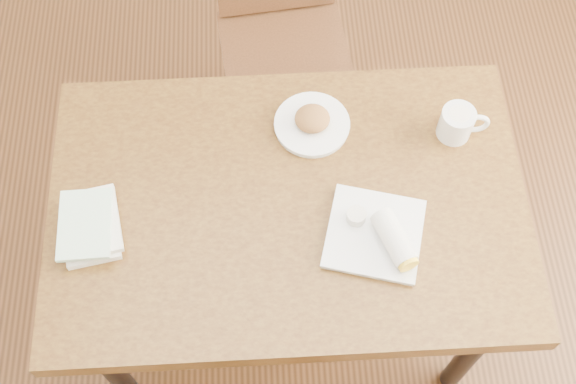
{
  "coord_description": "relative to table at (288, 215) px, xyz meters",
  "views": [
    {
      "loc": [
        -0.05,
        -0.85,
        2.4
      ],
      "look_at": [
        0.0,
        0.0,
        0.8
      ],
      "focal_mm": 45.0,
      "sensor_mm": 36.0,
      "label": 1
    }
  ],
  "objects": [
    {
      "name": "table",
      "position": [
        0.0,
        0.0,
        0.0
      ],
      "size": [
        1.24,
        0.81,
        0.75
      ],
      "color": "brown",
      "rests_on": "ground"
    },
    {
      "name": "plate_burrito",
      "position": [
        0.22,
        -0.12,
        0.11
      ],
      "size": [
        0.29,
        0.29,
        0.08
      ],
      "color": "white",
      "rests_on": "table"
    },
    {
      "name": "plate_scone",
      "position": [
        0.08,
        0.22,
        0.1
      ],
      "size": [
        0.21,
        0.21,
        0.07
      ],
      "color": "white",
      "rests_on": "table"
    },
    {
      "name": "ground",
      "position": [
        0.0,
        0.0,
        -0.67
      ],
      "size": [
        4.0,
        5.0,
        0.01
      ],
      "primitive_type": "cube",
      "color": "#472814",
      "rests_on": "ground"
    },
    {
      "name": "coffee_mug",
      "position": [
        0.46,
        0.18,
        0.13
      ],
      "size": [
        0.14,
        0.09,
        0.09
      ],
      "color": "white",
      "rests_on": "table"
    },
    {
      "name": "chair_far",
      "position": [
        0.02,
        0.78,
        -0.12
      ],
      "size": [
        0.46,
        0.46,
        0.95
      ],
      "color": "#492914",
      "rests_on": "ground"
    },
    {
      "name": "book_stack",
      "position": [
        -0.5,
        -0.05,
        0.11
      ],
      "size": [
        0.17,
        0.22,
        0.05
      ],
      "color": "white",
      "rests_on": "table"
    }
  ]
}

